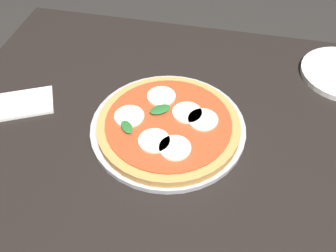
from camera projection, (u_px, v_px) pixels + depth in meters
dining_table at (197, 174)px, 0.90m from camera, size 1.18×0.89×0.76m
serving_tray at (168, 127)px, 0.84m from camera, size 0.34×0.34×0.01m
pizza at (168, 125)px, 0.82m from camera, size 0.31×0.31×0.03m
napkin at (25, 103)px, 0.89m from camera, size 0.16×0.14×0.01m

